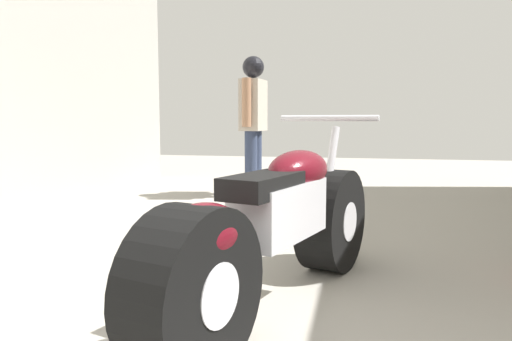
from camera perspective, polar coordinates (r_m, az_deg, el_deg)
ground_plane at (r=3.58m, az=3.46°, el=-9.23°), size 17.02×17.02×0.00m
motorcycle_maroon_cruiser at (r=2.39m, az=2.37°, el=-7.21°), size 0.91×2.05×0.97m
mechanic_in_blue at (r=5.92m, az=-0.32°, el=6.78°), size 0.27×0.67×1.70m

